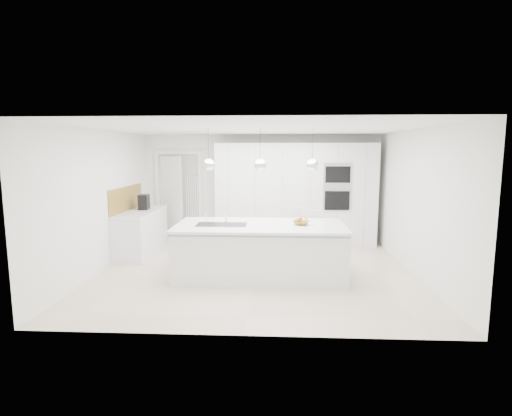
{
  "coord_description": "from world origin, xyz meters",
  "views": [
    {
      "loc": [
        0.36,
        -6.86,
        2.12
      ],
      "look_at": [
        0.0,
        0.3,
        1.1
      ],
      "focal_mm": 28.0,
      "sensor_mm": 36.0,
      "label": 1
    }
  ],
  "objects_px": {
    "fruit_bowl": "(301,223)",
    "bar_stool_right": "(315,238)",
    "island_base": "(260,252)",
    "bar_stool_left": "(294,235)",
    "espresso_machine": "(144,202)"
  },
  "relations": [
    {
      "from": "fruit_bowl",
      "to": "bar_stool_left",
      "type": "relative_size",
      "value": 0.27
    },
    {
      "from": "espresso_machine",
      "to": "bar_stool_left",
      "type": "relative_size",
      "value": 0.31
    },
    {
      "from": "bar_stool_right",
      "to": "fruit_bowl",
      "type": "bearing_deg",
      "value": -115.47
    },
    {
      "from": "fruit_bowl",
      "to": "espresso_machine",
      "type": "relative_size",
      "value": 0.87
    },
    {
      "from": "espresso_machine",
      "to": "bar_stool_right",
      "type": "height_order",
      "value": "espresso_machine"
    },
    {
      "from": "island_base",
      "to": "bar_stool_right",
      "type": "distance_m",
      "value": 1.35
    },
    {
      "from": "island_base",
      "to": "bar_stool_left",
      "type": "distance_m",
      "value": 1.17
    },
    {
      "from": "island_base",
      "to": "bar_stool_left",
      "type": "bearing_deg",
      "value": 58.62
    },
    {
      "from": "island_base",
      "to": "bar_stool_right",
      "type": "bearing_deg",
      "value": 41.34
    },
    {
      "from": "fruit_bowl",
      "to": "bar_stool_right",
      "type": "distance_m",
      "value": 0.99
    },
    {
      "from": "bar_stool_left",
      "to": "island_base",
      "type": "bearing_deg",
      "value": -145.96
    },
    {
      "from": "fruit_bowl",
      "to": "espresso_machine",
      "type": "height_order",
      "value": "espresso_machine"
    },
    {
      "from": "island_base",
      "to": "fruit_bowl",
      "type": "xyz_separation_m",
      "value": [
        0.69,
        0.06,
        0.5
      ]
    },
    {
      "from": "fruit_bowl",
      "to": "bar_stool_right",
      "type": "relative_size",
      "value": 0.27
    },
    {
      "from": "island_base",
      "to": "espresso_machine",
      "type": "distance_m",
      "value": 3.1
    }
  ]
}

